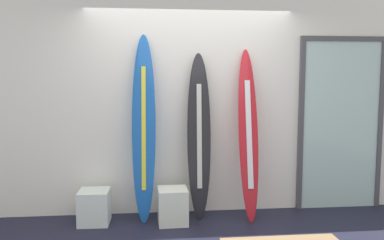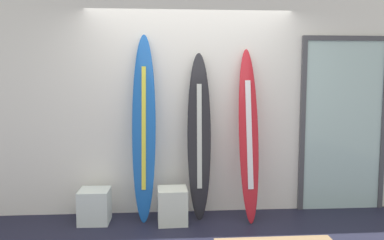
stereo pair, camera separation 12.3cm
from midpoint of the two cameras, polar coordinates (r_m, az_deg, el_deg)
name	(u,v)px [view 2 (the right image)]	position (r m, az deg, el deg)	size (l,w,h in m)	color
wall_back	(189,100)	(4.90, 0.33, 2.88)	(7.20, 0.20, 2.80)	white
surfboard_cobalt	(144,128)	(4.59, -6.29, -1.14)	(0.29, 0.38, 2.20)	#1958B1
surfboard_charcoal	(199,137)	(4.65, 1.81, -2.49)	(0.30, 0.34, 1.98)	black
surfboard_crimson	(249,135)	(4.67, 9.03, -2.22)	(0.24, 0.52, 2.04)	red
display_block_left	(95,206)	(4.77, -13.32, -12.14)	(0.35, 0.35, 0.39)	silver
display_block_center	(172,206)	(4.63, -2.10, -12.42)	(0.35, 0.35, 0.41)	silver
glass_door	(343,121)	(5.32, 21.84, -0.19)	(1.12, 0.06, 2.20)	silver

